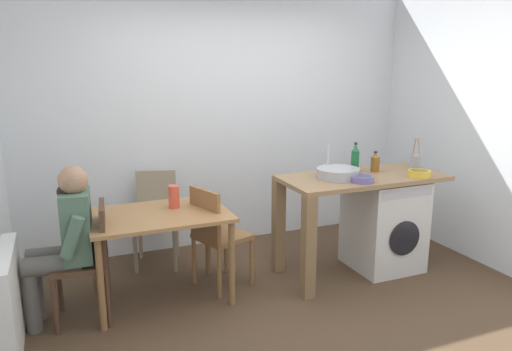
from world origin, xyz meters
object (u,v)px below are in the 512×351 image
Objects in this scene: chair_opposite at (215,232)px; washing_machine at (384,223)px; colander at (419,173)px; vase at (174,197)px; utensil_crock at (415,162)px; bottle_tall_green at (355,159)px; mixing_bowl at (362,178)px; chair_person_seat at (90,255)px; chair_spare_by_wall at (156,212)px; bottle_squat_brown at (355,159)px; bottle_clear_small at (375,162)px; dining_table at (159,225)px; seated_person at (65,237)px.

chair_opposite is 1.62m from washing_machine.
vase is (-2.13, 0.48, -0.12)m from colander.
utensil_crock is 1.58× the size of vase.
bottle_tall_green is 0.35m from mixing_bowl.
vase is at bearing 167.40° from colander.
chair_spare_by_wall is (0.67, 0.88, 0.00)m from chair_person_seat.
bottle_tall_green is at bearing 170.42° from chair_spare_by_wall.
bottle_squat_brown is at bearing 63.53° from mixing_bowl.
mixing_bowl reaches higher than vase.
bottle_squat_brown is 1.14× the size of colander.
bottle_squat_brown is (0.08, 0.12, -0.03)m from bottle_tall_green.
bottle_clear_small is 0.96× the size of colander.
dining_table is 5.50× the size of colander.
chair_person_seat is 2.42m from bottle_tall_green.
mixing_bowl is at bearing -139.40° from bottle_clear_small.
seated_person is at bearing 178.65° from washing_machine.
vase is (-1.53, 0.46, -0.12)m from mixing_bowl.
chair_person_seat is 3.11× the size of bottle_tall_green.
utensil_crock reaches higher than chair_spare_by_wall.
colander reaches higher than chair_opposite.
seated_person is at bearing -104.22° from chair_opposite.
chair_opposite is 4.69× the size of bottle_clear_small.
utensil_crock is (3.00, 0.00, 0.48)m from chair_person_seat.
utensil_crock is at bearing -5.10° from bottle_tall_green.
bottle_squat_brown is at bearing 136.87° from bottle_clear_small.
bottle_squat_brown is (2.44, 0.18, 0.52)m from chair_person_seat.
bottle_clear_small is at bearing 172.90° from chair_spare_by_wall.
seated_person reaches higher than mixing_bowl.
bottle_tall_green reaches higher than chair_opposite.
seated_person reaches higher than bottle_clear_small.
bottle_squat_brown reaches higher than colander.
bottle_squat_brown is at bearing -80.70° from seated_person.
chair_person_seat is 0.80m from vase.
utensil_crock is (0.43, -0.05, -0.02)m from bottle_clear_small.
seated_person is 6.00× the size of colander.
dining_table is 0.79m from chair_spare_by_wall.
bottle_tall_green is 1.51× the size of bottle_clear_small.
chair_opposite is 1.89m from colander.
bottle_clear_small is (0.14, -0.13, -0.02)m from bottle_squat_brown.
chair_opposite is at bearing 2.95° from dining_table.
seated_person is at bearing 179.75° from utensil_crock.
bottle_clear_small is at bearing 127.68° from colander.
bottle_tall_green is 0.58m from colander.
vase is (0.86, 0.19, 0.16)m from seated_person.
chair_spare_by_wall is at bearing 156.59° from bottle_clear_small.
chair_person_seat is 2.50m from bottle_squat_brown.
chair_opposite is 1.44m from bottle_tall_green.
vase is at bearing 174.91° from utensil_crock.
bottle_squat_brown is 0.59m from utensil_crock.
chair_spare_by_wall is 4.74× the size of vase.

